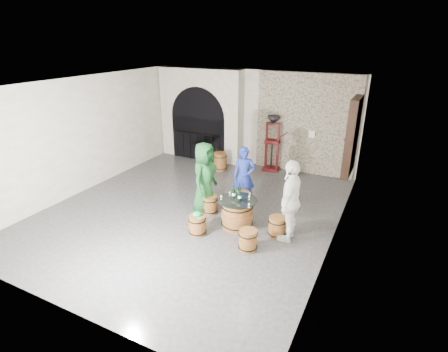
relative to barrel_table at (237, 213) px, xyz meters
The scene contains 31 objects.
ground 1.44m from the barrel_table, 168.81° to the left, with size 8.00×8.00×0.00m, color #2C2C2F.
wall_back 4.66m from the barrel_table, 107.81° to the left, with size 8.00×8.00×0.00m, color beige.
wall_front 4.16m from the barrel_table, 110.21° to the right, with size 8.00×8.00×0.00m, color beige.
wall_left 5.04m from the barrel_table, behind, with size 8.00×8.00×0.00m, color beige.
wall_right 2.48m from the barrel_table, ahead, with size 8.00×8.00×0.00m, color beige.
ceiling 3.17m from the barrel_table, 168.81° to the left, with size 8.00×8.00×0.00m, color beige.
stone_facing_panel 4.41m from the barrel_table, 84.21° to the left, with size 3.20×0.12×3.18m, color tan.
arched_opening 5.32m from the barrel_table, 129.22° to the left, with size 3.10×0.60×3.19m.
shuttered_window 3.64m from the barrel_table, 53.08° to the left, with size 0.23×1.10×2.00m.
barrel_table is the anchor object (origin of this frame).
barrel_stool_left 0.98m from the barrel_table, 160.08° to the left, with size 0.41×0.41×0.47m.
barrel_stool_far 0.98m from the barrel_table, 106.42° to the left, with size 0.41×0.41×0.47m.
barrel_stool_right 0.98m from the barrel_table, ahead, with size 0.41×0.41×0.47m.
barrel_stool_near_right 0.98m from the barrel_table, 51.78° to the right, with size 0.41×0.41×0.47m.
barrel_stool_near_left 0.98m from the barrel_table, 133.65° to the right, with size 0.41×0.41×0.47m.
green_cap 0.98m from the barrel_table, 133.44° to the right, with size 0.24×0.20×0.11m.
person_green 1.29m from the barrel_table, 160.08° to the left, with size 0.89×0.58×1.83m, color #13461E.
person_blue 1.31m from the barrel_table, 106.42° to the left, with size 0.58×0.38×1.59m, color navy.
person_white 1.36m from the barrel_table, ahead, with size 1.09×0.45×1.85m, color silver.
wine_bottle_left 0.50m from the barrel_table, 161.97° to the left, with size 0.08×0.08×0.32m.
wine_bottle_center 0.49m from the barrel_table, 24.70° to the right, with size 0.08×0.08×0.32m.
wine_bottle_right 0.53m from the barrel_table, 101.89° to the left, with size 0.08×0.08×0.32m.
tasting_glass_a 0.55m from the barrel_table, 157.06° to the right, with size 0.05×0.05×0.10m, color orange, non-canonical shape.
tasting_glass_b 0.49m from the barrel_table, 28.48° to the left, with size 0.05×0.05×0.10m, color orange, non-canonical shape.
tasting_glass_c 0.47m from the barrel_table, 105.29° to the left, with size 0.05×0.05×0.10m, color orange, non-canonical shape.
tasting_glass_d 0.53m from the barrel_table, 56.01° to the left, with size 0.05×0.05×0.10m, color orange, non-canonical shape.
tasting_glass_e 0.61m from the barrel_table, 31.78° to the right, with size 0.05×0.05×0.10m, color orange, non-canonical shape.
tasting_glass_f 0.49m from the barrel_table, 154.11° to the left, with size 0.05×0.05×0.10m, color orange, non-canonical shape.
side_barrel 3.78m from the barrel_table, 123.22° to the left, with size 0.46×0.46×0.61m.
corking_press 4.02m from the barrel_table, 97.88° to the left, with size 0.77×0.44×1.85m.
control_box 4.30m from the barrel_table, 80.69° to the left, with size 0.18×0.10×0.22m, color silver.
Camera 1 is at (4.34, -6.88, 4.23)m, focal length 28.00 mm.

